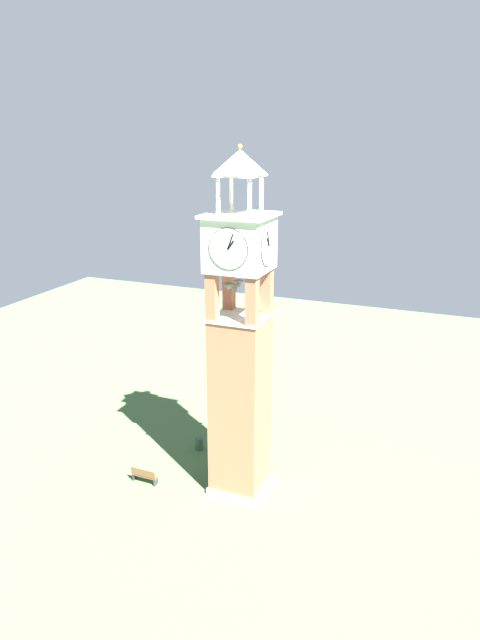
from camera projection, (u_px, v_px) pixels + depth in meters
ground at (240, 486)px, 33.60m from camera, size 80.00×80.00×0.00m
clock_tower at (240, 357)px, 31.15m from camera, size 3.36×3.36×19.08m
park_bench at (144, 475)px, 33.76m from camera, size 0.47×1.61×0.95m
lamp_post at (245, 410)px, 37.59m from camera, size 0.36×0.36×3.44m
trash_bin at (199, 444)px, 37.41m from camera, size 0.52×0.52×0.80m
shrub_near_entry at (230, 450)px, 36.63m from camera, size 1.02×1.02×0.88m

